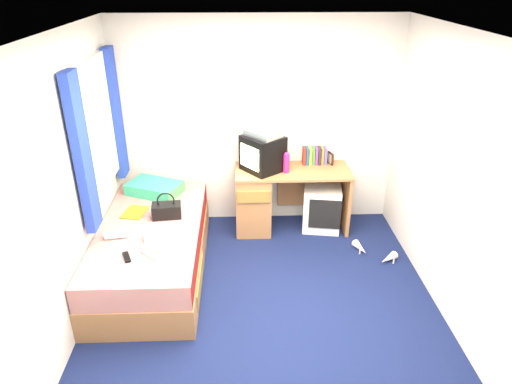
{
  "coord_description": "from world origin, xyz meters",
  "views": [
    {
      "loc": [
        -0.2,
        -3.32,
        2.81
      ],
      "look_at": [
        -0.05,
        0.7,
        0.83
      ],
      "focal_mm": 32.0,
      "sensor_mm": 36.0,
      "label": 1
    }
  ],
  "objects_px": {
    "bed": "(153,249)",
    "pillow": "(155,188)",
    "picture_frame": "(330,158)",
    "aerosol_can": "(286,160)",
    "magazine": "(135,212)",
    "desk": "(268,197)",
    "vcr": "(263,133)",
    "storage_cube": "(322,207)",
    "pink_water_bottle": "(286,164)",
    "crt_tv": "(263,153)",
    "water_bottle": "(116,235)",
    "colour_swatch_fan": "(150,255)",
    "handbag": "(167,210)",
    "remote_control": "(127,257)",
    "towel": "(161,233)",
    "white_heels": "(374,253)"
  },
  "relations": [
    {
      "from": "bed",
      "to": "pillow",
      "type": "relative_size",
      "value": 3.51
    },
    {
      "from": "picture_frame",
      "to": "aerosol_can",
      "type": "xyz_separation_m",
      "value": [
        -0.52,
        -0.05,
        0.01
      ]
    },
    {
      "from": "magazine",
      "to": "desk",
      "type": "bearing_deg",
      "value": 22.5
    },
    {
      "from": "pillow",
      "to": "vcr",
      "type": "distance_m",
      "value": 1.35
    },
    {
      "from": "storage_cube",
      "to": "pink_water_bottle",
      "type": "xyz_separation_m",
      "value": [
        -0.44,
        -0.06,
        0.59
      ]
    },
    {
      "from": "pillow",
      "to": "crt_tv",
      "type": "distance_m",
      "value": 1.27
    },
    {
      "from": "pillow",
      "to": "magazine",
      "type": "xyz_separation_m",
      "value": [
        -0.14,
        -0.46,
        -0.05
      ]
    },
    {
      "from": "vcr",
      "to": "water_bottle",
      "type": "distance_m",
      "value": 1.89
    },
    {
      "from": "picture_frame",
      "to": "water_bottle",
      "type": "distance_m",
      "value": 2.55
    },
    {
      "from": "storage_cube",
      "to": "crt_tv",
      "type": "height_order",
      "value": "crt_tv"
    },
    {
      "from": "magazine",
      "to": "colour_swatch_fan",
      "type": "xyz_separation_m",
      "value": [
        0.29,
        -0.79,
        -0.0
      ]
    },
    {
      "from": "crt_tv",
      "to": "water_bottle",
      "type": "distance_m",
      "value": 1.82
    },
    {
      "from": "pillow",
      "to": "aerosol_can",
      "type": "relative_size",
      "value": 3.46
    },
    {
      "from": "bed",
      "to": "aerosol_can",
      "type": "xyz_separation_m",
      "value": [
        1.43,
        0.94,
        0.56
      ]
    },
    {
      "from": "handbag",
      "to": "remote_control",
      "type": "xyz_separation_m",
      "value": [
        -0.25,
        -0.73,
        -0.07
      ]
    },
    {
      "from": "bed",
      "to": "picture_frame",
      "type": "distance_m",
      "value": 2.26
    },
    {
      "from": "bed",
      "to": "desk",
      "type": "xyz_separation_m",
      "value": [
        1.22,
        0.85,
        0.14
      ]
    },
    {
      "from": "water_bottle",
      "to": "colour_swatch_fan",
      "type": "bearing_deg",
      "value": -39.47
    },
    {
      "from": "storage_cube",
      "to": "water_bottle",
      "type": "xyz_separation_m",
      "value": [
        -2.13,
        -1.06,
        0.31
      ]
    },
    {
      "from": "picture_frame",
      "to": "handbag",
      "type": "height_order",
      "value": "picture_frame"
    },
    {
      "from": "picture_frame",
      "to": "colour_swatch_fan",
      "type": "bearing_deg",
      "value": -157.76
    },
    {
      "from": "crt_tv",
      "to": "remote_control",
      "type": "bearing_deg",
      "value": -79.2
    },
    {
      "from": "storage_cube",
      "to": "magazine",
      "type": "height_order",
      "value": "magazine"
    },
    {
      "from": "bed",
      "to": "pink_water_bottle",
      "type": "relative_size",
      "value": 9.38
    },
    {
      "from": "picture_frame",
      "to": "towel",
      "type": "relative_size",
      "value": 0.53
    },
    {
      "from": "towel",
      "to": "remote_control",
      "type": "height_order",
      "value": "towel"
    },
    {
      "from": "storage_cube",
      "to": "remote_control",
      "type": "xyz_separation_m",
      "value": [
        -1.96,
        -1.39,
        0.28
      ]
    },
    {
      "from": "picture_frame",
      "to": "towel",
      "type": "bearing_deg",
      "value": -162.99
    },
    {
      "from": "pillow",
      "to": "white_heels",
      "type": "relative_size",
      "value": 1.3
    },
    {
      "from": "pink_water_bottle",
      "to": "towel",
      "type": "relative_size",
      "value": 0.8
    },
    {
      "from": "white_heels",
      "to": "storage_cube",
      "type": "bearing_deg",
      "value": 125.99
    },
    {
      "from": "handbag",
      "to": "water_bottle",
      "type": "distance_m",
      "value": 0.58
    },
    {
      "from": "towel",
      "to": "crt_tv",
      "type": "bearing_deg",
      "value": 46.87
    },
    {
      "from": "pillow",
      "to": "storage_cube",
      "type": "height_order",
      "value": "pillow"
    },
    {
      "from": "handbag",
      "to": "picture_frame",
      "type": "bearing_deg",
      "value": 18.4
    },
    {
      "from": "water_bottle",
      "to": "remote_control",
      "type": "xyz_separation_m",
      "value": [
        0.17,
        -0.33,
        -0.03
      ]
    },
    {
      "from": "desk",
      "to": "water_bottle",
      "type": "xyz_separation_m",
      "value": [
        -1.49,
        -1.07,
        0.17
      ]
    },
    {
      "from": "bed",
      "to": "white_heels",
      "type": "bearing_deg",
      "value": 4.34
    },
    {
      "from": "colour_swatch_fan",
      "to": "remote_control",
      "type": "relative_size",
      "value": 1.38
    },
    {
      "from": "white_heels",
      "to": "towel",
      "type": "bearing_deg",
      "value": -169.69
    },
    {
      "from": "desk",
      "to": "remote_control",
      "type": "bearing_deg",
      "value": -133.22
    },
    {
      "from": "desk",
      "to": "pink_water_bottle",
      "type": "bearing_deg",
      "value": -22.51
    },
    {
      "from": "desk",
      "to": "crt_tv",
      "type": "height_order",
      "value": "crt_tv"
    },
    {
      "from": "handbag",
      "to": "water_bottle",
      "type": "xyz_separation_m",
      "value": [
        -0.42,
        -0.39,
        -0.05
      ]
    },
    {
      "from": "picture_frame",
      "to": "colour_swatch_fan",
      "type": "height_order",
      "value": "picture_frame"
    },
    {
      "from": "magazine",
      "to": "pillow",
      "type": "bearing_deg",
      "value": 73.26
    },
    {
      "from": "towel",
      "to": "vcr",
      "type": "bearing_deg",
      "value": 46.84
    },
    {
      "from": "pillow",
      "to": "towel",
      "type": "xyz_separation_m",
      "value": [
        0.21,
        -0.94,
        -0.02
      ]
    },
    {
      "from": "vcr",
      "to": "water_bottle",
      "type": "relative_size",
      "value": 1.86
    },
    {
      "from": "pillow",
      "to": "colour_swatch_fan",
      "type": "height_order",
      "value": "pillow"
    }
  ]
}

